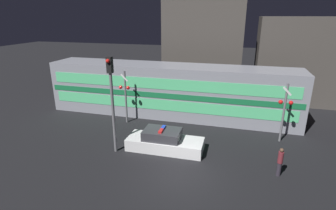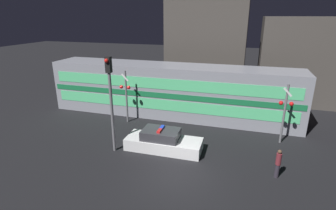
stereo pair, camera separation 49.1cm
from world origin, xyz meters
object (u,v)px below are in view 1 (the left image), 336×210
train (170,91)px  traffic_light_corner (112,96)px  crossing_signal_near (284,109)px  police_car (164,142)px  pedestrian (280,162)px

train → traffic_light_corner: size_ratio=3.47×
train → crossing_signal_near: (8.36, -2.93, 0.17)m
police_car → train: bearing=100.8°
train → pedestrian: (7.79, -7.16, -1.29)m
train → pedestrian: 10.65m
pedestrian → traffic_light_corner: bearing=179.2°
police_car → pedestrian: 6.67m
crossing_signal_near → traffic_light_corner: traffic_light_corner is taller
train → police_car: bearing=-78.5°
pedestrian → crossing_signal_near: (0.58, 4.23, 1.46)m
police_car → crossing_signal_near: size_ratio=1.19×
traffic_light_corner → police_car: bearing=19.7°
pedestrian → crossing_signal_near: crossing_signal_near is taller
traffic_light_corner → crossing_signal_near: bearing=22.3°
crossing_signal_near → traffic_light_corner: size_ratio=0.68×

